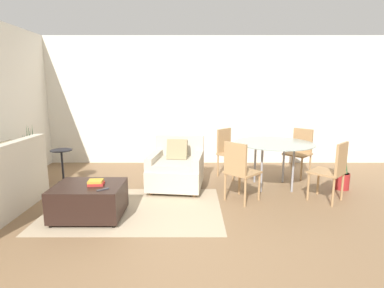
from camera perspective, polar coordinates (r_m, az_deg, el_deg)
The scene contains 16 objects.
ground_plane at distance 3.34m, azimuth -0.18°, elevation -19.19°, with size 20.00×20.00×0.00m, color brown.
wall_back at distance 6.61m, azimuth -0.19°, elevation 8.13°, with size 12.00×0.06×2.75m.
area_rug at distance 4.35m, azimuth -10.98°, elevation -11.97°, with size 2.39×1.64×0.01m.
armchair at distance 5.05m, azimuth -3.15°, elevation -4.68°, with size 0.96×1.03×0.83m.
ottoman at distance 4.15m, azimuth -19.16°, elevation -10.01°, with size 0.86×0.69×0.44m.
book_stack at distance 4.04m, azimuth -18.02°, elevation -7.01°, with size 0.21×0.18×0.06m.
tv_remote_primary at distance 4.20m, azimuth -18.74°, elevation -6.78°, with size 0.11×0.13×0.01m.
tv_remote_secondary at distance 3.84m, azimuth -16.81°, elevation -8.29°, with size 0.14×0.13×0.01m.
potted_plant at distance 5.95m, azimuth -28.47°, elevation -4.27°, with size 0.35×0.35×1.07m.
side_table at distance 5.72m, azimuth -23.70°, elevation -2.85°, with size 0.36×0.36×0.60m.
dining_table at distance 5.17m, azimuth 15.18°, elevation -0.51°, with size 1.29×1.29×0.76m.
dining_chair_near_left at distance 4.41m, azimuth 8.79°, elevation -4.51°, with size 0.59×0.59×0.90m.
dining_chair_near_right at distance 4.82m, azimuth 25.11°, elevation -4.12°, with size 0.59×0.59×0.90m.
dining_chair_far_left at distance 5.73m, azimuth 6.69°, elevation -0.97°, with size 0.59×0.59×0.90m.
dining_chair_far_right at distance 6.05m, azimuth 19.66°, elevation -0.91°, with size 0.59×0.59×0.90m.
potted_plant_small at distance 5.60m, azimuth 26.46°, elevation -5.76°, with size 0.24×0.24×0.66m.
Camera 1 is at (0.00, -2.90, 1.66)m, focal length 28.00 mm.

